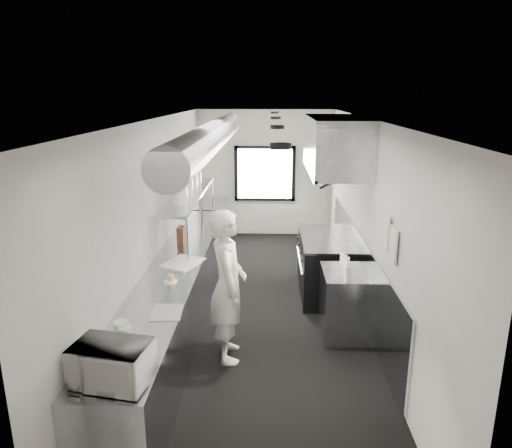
# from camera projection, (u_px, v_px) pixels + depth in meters

# --- Properties ---
(floor) EXTENTS (3.00, 8.00, 0.01)m
(floor) POSITION_uv_depth(u_px,v_px,m) (261.00, 310.00, 7.09)
(floor) COLOR black
(floor) RESTS_ON ground
(ceiling) EXTENTS (3.00, 8.00, 0.01)m
(ceiling) POSITION_uv_depth(u_px,v_px,m) (261.00, 119.00, 6.34)
(ceiling) COLOR silver
(ceiling) RESTS_ON wall_back
(wall_back) EXTENTS (3.00, 0.02, 2.80)m
(wall_back) POSITION_uv_depth(u_px,v_px,m) (265.00, 174.00, 10.57)
(wall_back) COLOR beige
(wall_back) RESTS_ON floor
(wall_front) EXTENTS (3.00, 0.02, 2.80)m
(wall_front) POSITION_uv_depth(u_px,v_px,m) (248.00, 391.00, 2.87)
(wall_front) COLOR beige
(wall_front) RESTS_ON floor
(wall_left) EXTENTS (0.02, 8.00, 2.80)m
(wall_left) POSITION_uv_depth(u_px,v_px,m) (156.00, 219.00, 6.76)
(wall_left) COLOR beige
(wall_left) RESTS_ON floor
(wall_right) EXTENTS (0.02, 8.00, 2.80)m
(wall_right) POSITION_uv_depth(u_px,v_px,m) (367.00, 221.00, 6.67)
(wall_right) COLOR beige
(wall_right) RESTS_ON floor
(wall_cladding) EXTENTS (0.03, 5.50, 1.10)m
(wall_cladding) POSITION_uv_depth(u_px,v_px,m) (359.00, 270.00, 7.19)
(wall_cladding) COLOR #8E959B
(wall_cladding) RESTS_ON wall_right
(hvac_duct) EXTENTS (0.40, 6.40, 0.40)m
(hvac_duct) POSITION_uv_depth(u_px,v_px,m) (213.00, 135.00, 6.82)
(hvac_duct) COLOR gray
(hvac_duct) RESTS_ON ceiling
(service_window) EXTENTS (1.36, 0.05, 1.25)m
(service_window) POSITION_uv_depth(u_px,v_px,m) (265.00, 174.00, 10.54)
(service_window) COLOR white
(service_window) RESTS_ON wall_back
(exhaust_hood) EXTENTS (0.81, 2.20, 0.88)m
(exhaust_hood) POSITION_uv_depth(u_px,v_px,m) (335.00, 145.00, 7.09)
(exhaust_hood) COLOR #8E959B
(exhaust_hood) RESTS_ON ceiling
(prep_counter) EXTENTS (0.70, 6.00, 0.90)m
(prep_counter) POSITION_uv_depth(u_px,v_px,m) (177.00, 295.00, 6.53)
(prep_counter) COLOR #8E959B
(prep_counter) RESTS_ON floor
(pass_shelf) EXTENTS (0.45, 3.00, 0.68)m
(pass_shelf) POSITION_uv_depth(u_px,v_px,m) (189.00, 195.00, 7.68)
(pass_shelf) COLOR #8E959B
(pass_shelf) RESTS_ON prep_counter
(range) EXTENTS (0.88, 1.60, 0.94)m
(range) POSITION_uv_depth(u_px,v_px,m) (326.00, 265.00, 7.61)
(range) COLOR black
(range) RESTS_ON floor
(bottle_station) EXTENTS (0.65, 0.80, 0.90)m
(bottle_station) POSITION_uv_depth(u_px,v_px,m) (347.00, 304.00, 6.26)
(bottle_station) COLOR #8E959B
(bottle_station) RESTS_ON floor
(far_work_table) EXTENTS (0.70, 1.20, 0.90)m
(far_work_table) POSITION_uv_depth(u_px,v_px,m) (210.00, 224.00, 10.09)
(far_work_table) COLOR #8E959B
(far_work_table) RESTS_ON floor
(notice_sheet_a) EXTENTS (0.02, 0.28, 0.38)m
(notice_sheet_a) POSITION_uv_depth(u_px,v_px,m) (386.00, 231.00, 5.47)
(notice_sheet_a) COLOR beige
(notice_sheet_a) RESTS_ON wall_right
(notice_sheet_b) EXTENTS (0.02, 0.28, 0.38)m
(notice_sheet_b) POSITION_uv_depth(u_px,v_px,m) (393.00, 245.00, 5.14)
(notice_sheet_b) COLOR beige
(notice_sheet_b) RESTS_ON wall_right
(line_cook) EXTENTS (0.53, 0.73, 1.86)m
(line_cook) POSITION_uv_depth(u_px,v_px,m) (228.00, 286.00, 5.62)
(line_cook) COLOR silver
(line_cook) RESTS_ON floor
(microwave) EXTENTS (0.63, 0.52, 0.33)m
(microwave) POSITION_uv_depth(u_px,v_px,m) (112.00, 364.00, 3.76)
(microwave) COLOR silver
(microwave) RESTS_ON prep_counter
(deli_tub_a) EXTENTS (0.16, 0.16, 0.09)m
(deli_tub_a) POSITION_uv_depth(u_px,v_px,m) (125.00, 331.00, 4.52)
(deli_tub_a) COLOR silver
(deli_tub_a) RESTS_ON prep_counter
(deli_tub_b) EXTENTS (0.19, 0.19, 0.10)m
(deli_tub_b) POSITION_uv_depth(u_px,v_px,m) (121.00, 327.00, 4.59)
(deli_tub_b) COLOR silver
(deli_tub_b) RESTS_ON prep_counter
(newspaper) EXTENTS (0.35, 0.42, 0.01)m
(newspaper) POSITION_uv_depth(u_px,v_px,m) (167.00, 312.00, 5.00)
(newspaper) COLOR silver
(newspaper) RESTS_ON prep_counter
(small_plate) EXTENTS (0.22, 0.22, 0.01)m
(small_plate) POSITION_uv_depth(u_px,v_px,m) (171.00, 281.00, 5.82)
(small_plate) COLOR white
(small_plate) RESTS_ON prep_counter
(pastry) EXTENTS (0.09, 0.09, 0.09)m
(pastry) POSITION_uv_depth(u_px,v_px,m) (170.00, 277.00, 5.80)
(pastry) COLOR tan
(pastry) RESTS_ON small_plate
(cutting_board) EXTENTS (0.61, 0.68, 0.02)m
(cutting_board) POSITION_uv_depth(u_px,v_px,m) (182.00, 263.00, 6.45)
(cutting_board) COLOR silver
(cutting_board) RESTS_ON prep_counter
(knife_block) EXTENTS (0.11, 0.23, 0.24)m
(knife_block) POSITION_uv_depth(u_px,v_px,m) (181.00, 235.00, 7.34)
(knife_block) COLOR brown
(knife_block) RESTS_ON prep_counter
(plate_stack_a) EXTENTS (0.24, 0.24, 0.27)m
(plate_stack_a) POSITION_uv_depth(u_px,v_px,m) (180.00, 195.00, 6.91)
(plate_stack_a) COLOR white
(plate_stack_a) RESTS_ON pass_shelf
(plate_stack_b) EXTENTS (0.32, 0.32, 0.32)m
(plate_stack_b) POSITION_uv_depth(u_px,v_px,m) (185.00, 186.00, 7.42)
(plate_stack_b) COLOR white
(plate_stack_b) RESTS_ON pass_shelf
(plate_stack_c) EXTENTS (0.31, 0.31, 0.36)m
(plate_stack_c) POSITION_uv_depth(u_px,v_px,m) (190.00, 179.00, 7.87)
(plate_stack_c) COLOR white
(plate_stack_c) RESTS_ON pass_shelf
(plate_stack_d) EXTENTS (0.32, 0.32, 0.40)m
(plate_stack_d) POSITION_uv_depth(u_px,v_px,m) (194.00, 173.00, 8.38)
(plate_stack_d) COLOR white
(plate_stack_d) RESTS_ON pass_shelf
(squeeze_bottle_a) EXTENTS (0.07, 0.07, 0.18)m
(squeeze_bottle_a) POSITION_uv_depth(u_px,v_px,m) (347.00, 273.00, 5.84)
(squeeze_bottle_a) COLOR silver
(squeeze_bottle_a) RESTS_ON bottle_station
(squeeze_bottle_b) EXTENTS (0.08, 0.08, 0.19)m
(squeeze_bottle_b) POSITION_uv_depth(u_px,v_px,m) (348.00, 270.00, 5.96)
(squeeze_bottle_b) COLOR silver
(squeeze_bottle_b) RESTS_ON bottle_station
(squeeze_bottle_c) EXTENTS (0.08, 0.08, 0.19)m
(squeeze_bottle_c) POSITION_uv_depth(u_px,v_px,m) (347.00, 264.00, 6.15)
(squeeze_bottle_c) COLOR silver
(squeeze_bottle_c) RESTS_ON bottle_station
(squeeze_bottle_d) EXTENTS (0.06, 0.06, 0.17)m
(squeeze_bottle_d) POSITION_uv_depth(u_px,v_px,m) (345.00, 261.00, 6.31)
(squeeze_bottle_d) COLOR silver
(squeeze_bottle_d) RESTS_ON bottle_station
(squeeze_bottle_e) EXTENTS (0.06, 0.06, 0.16)m
(squeeze_bottle_e) POSITION_uv_depth(u_px,v_px,m) (342.00, 259.00, 6.40)
(squeeze_bottle_e) COLOR silver
(squeeze_bottle_e) RESTS_ON bottle_station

